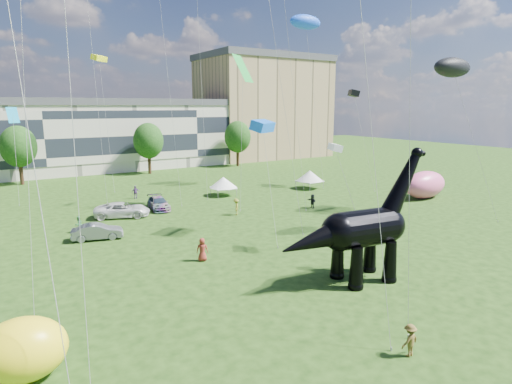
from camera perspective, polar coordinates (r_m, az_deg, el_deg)
ground at (r=28.59m, az=5.99°, el=-12.96°), size 220.00×220.00×0.00m
terrace_row at (r=82.90m, az=-26.79°, el=6.20°), size 78.00×11.00×12.00m
apartment_block at (r=102.22m, az=0.99°, el=10.97°), size 28.00×18.00×22.00m
tree_mid_left at (r=73.61m, az=-29.15°, el=5.71°), size 5.20×5.20×9.44m
tree_mid_right at (r=77.42m, az=-14.17°, el=7.00°), size 5.20×5.20×9.44m
tree_far_right at (r=84.82m, az=-2.47°, el=7.69°), size 5.20×5.20×9.44m
dinosaur_sculpture at (r=29.59m, az=13.59°, el=-5.11°), size 11.43×3.58×9.30m
car_grey at (r=40.94m, az=-20.40°, el=-4.97°), size 4.64×2.57×1.45m
car_white at (r=48.13m, az=-17.42°, el=-2.30°), size 6.32×4.54×1.60m
car_dark at (r=50.71m, az=-12.86°, el=-1.48°), size 2.64×5.11×1.42m
gazebo_near at (r=57.00m, az=-4.38°, el=1.27°), size 3.95×3.95×2.52m
gazebo_far at (r=62.18m, az=7.18°, el=2.15°), size 4.23×4.23×2.65m
inflatable_pink at (r=59.49m, az=21.60°, el=0.92°), size 7.21×3.87×3.52m
inflatable_yellow at (r=22.13m, az=-28.63°, el=-17.98°), size 4.10×3.41×2.83m
visitors at (r=39.82m, az=-12.55°, el=-4.76°), size 47.67×42.80×1.84m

